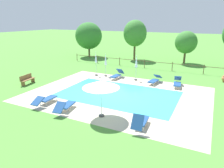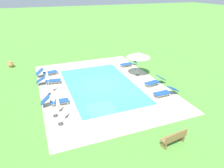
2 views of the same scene
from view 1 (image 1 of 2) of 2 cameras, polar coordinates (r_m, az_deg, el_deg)
The scene contains 19 objects.
ground_plane at distance 16.41m, azimuth 1.62°, elevation -2.83°, with size 160.00×160.00×0.00m, color #518E38.
pool_deck_paving at distance 16.41m, azimuth 1.62°, elevation -2.82°, with size 13.79×10.24×0.01m, color beige.
swimming_pool_water at distance 16.41m, azimuth 1.62°, elevation -2.81°, with size 9.22×5.67×0.01m, color #42CCD6.
pool_coping_rim at distance 16.41m, azimuth 1.62°, elevation -2.80°, with size 9.70×6.15×0.01m.
sun_lounger_north_near_steps at distance 19.43m, azimuth 11.75°, elevation 1.18°, with size 0.89×2.12×0.76m.
sun_lounger_north_mid at distance 11.50m, azimuth 7.87°, elevation -10.17°, with size 0.74×1.87×1.01m.
sun_lounger_north_far at distance 13.71m, azimuth -12.83°, elevation -5.88°, with size 0.92×2.09×0.80m.
sun_lounger_north_end at distance 15.17m, azimuth -17.97°, elevation -4.05°, with size 0.66×2.09×0.71m.
sun_lounger_south_near_corner at distance 20.68m, azimuth 1.40°, elevation 2.61°, with size 0.77×2.00×0.90m.
sun_lounger_south_mid at distance 19.05m, azimuth 17.67°, elevation 0.42°, with size 0.87×2.06×0.85m.
patio_umbrella_open_foreground at distance 12.07m, azimuth -3.07°, elevation -0.03°, with size 2.23×2.23×2.34m.
patio_umbrella_closed_row_west at distance 21.55m, azimuth -4.47°, elevation 6.72°, with size 0.32×0.32×2.53m.
patio_umbrella_closed_row_mid_west at distance 19.87m, azimuth 6.76°, elevation 5.72°, with size 0.32×0.32×2.47m.
patio_umbrella_closed_row_mid_east at distance 21.22m, azimuth -1.78°, elevation 6.35°, with size 0.32×0.32×2.43m.
wooden_bench_lawn_side at distance 20.34m, azimuth -22.45°, elevation 1.25°, with size 0.63×1.54×0.87m.
perimeter_fence at distance 24.97m, azimuth 12.64°, elevation 5.54°, with size 23.37×0.08×1.05m.
tree_far_west at distance 30.34m, azimuth 6.40°, elevation 13.77°, with size 3.29×3.29×5.63m.
tree_west_mid at distance 32.86m, azimuth -6.48°, elevation 13.12°, with size 4.10×4.10×5.26m.
tree_east_mid at distance 29.22m, azimuth 19.83°, elevation 10.80°, with size 2.84×2.84×4.26m.
Camera 1 is at (6.44, -13.97, 5.72)m, focal length 33.00 mm.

